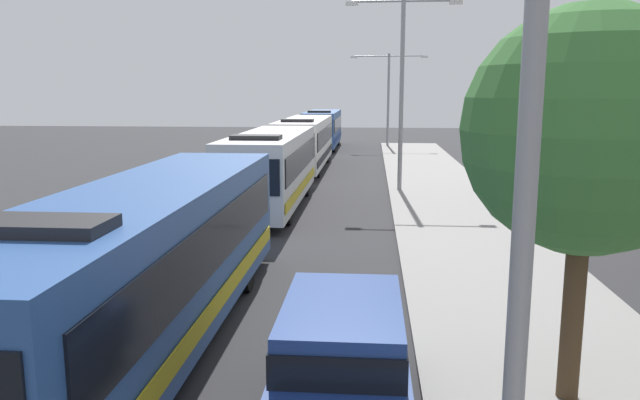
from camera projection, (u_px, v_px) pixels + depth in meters
name	position (u px, v px, depth m)	size (l,w,h in m)	color
bus_lead	(149.00, 259.00, 11.31)	(2.58, 12.07, 3.21)	#284C8C
bus_second_in_line	(271.00, 167.00, 24.96)	(2.58, 10.60, 3.21)	silver
bus_middle	(305.00, 141.00, 37.40)	(2.58, 12.21, 3.21)	silver
bus_fourth_in_line	(323.00, 128.00, 50.74)	(2.58, 10.75, 3.21)	#284C8C
white_suv	(342.00, 364.00, 8.48)	(1.86, 4.76, 1.90)	navy
streetlamp_near	(533.00, 66.00, 5.11)	(6.13, 0.28, 7.78)	gray
streetlamp_mid	(402.00, 76.00, 28.04)	(5.19, 0.28, 8.75)	gray
streetlamp_far	(389.00, 89.00, 51.14)	(6.36, 0.28, 7.59)	gray
roadside_tree	(587.00, 132.00, 8.68)	(3.56, 3.56, 5.84)	#4C3823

